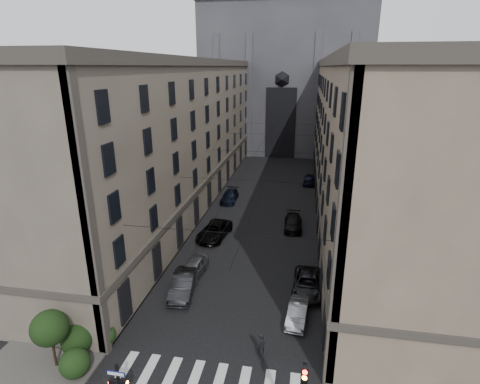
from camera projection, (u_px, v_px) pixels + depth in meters
The scene contains 17 objects.
sidewalk_left at pixel (191, 199), 52.96m from camera, with size 7.00×80.00×0.15m, color #383533.
sidewalk_right at pixel (343, 208), 49.52m from camera, with size 7.00×80.00×0.15m, color #383533.
zebra_crossing at pixel (206, 382), 22.32m from camera, with size 11.00×3.20×0.01m, color beige.
building_left at pixel (167, 133), 50.49m from camera, with size 13.60×60.60×18.85m.
building_right at pixel (374, 139), 46.08m from camera, with size 13.60×60.60×18.85m.
gothic_tower at pixel (286, 67), 81.96m from camera, with size 35.00×23.00×58.00m.
shrub_cluster at pixel (69, 339), 23.18m from camera, with size 3.90×4.40×3.90m.
tram_wires at pixel (265, 153), 48.61m from camera, with size 14.00×60.00×0.43m.
car_left_near at pixel (193, 268), 33.38m from camera, with size 1.83×4.54×1.55m, color slate.
car_left_midnear at pixel (183, 284), 30.82m from camera, with size 1.75×5.01×1.65m, color black.
car_left_midfar at pixel (214, 231), 40.93m from camera, with size 2.63×5.70×1.58m, color black.
car_left_far at pixel (230, 196), 52.08m from camera, with size 2.00×4.93×1.43m, color black.
car_right_near at pixel (297, 312), 27.58m from camera, with size 1.36×3.90×1.28m, color gray.
car_right_midnear at pixel (307, 284), 31.12m from camera, with size 2.39×5.19×1.44m, color black.
car_right_midfar at pixel (293, 223), 43.26m from camera, with size 2.00×4.91×1.42m, color black.
car_right_far at pixel (309, 180), 59.61m from camera, with size 1.75×4.35×1.48m, color black.
pedestrian at pixel (262, 346), 23.86m from camera, with size 0.70×0.46×1.93m, color black.
Camera 1 is at (5.03, -11.93, 17.87)m, focal length 28.00 mm.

